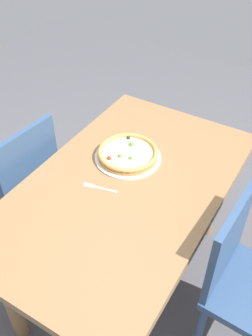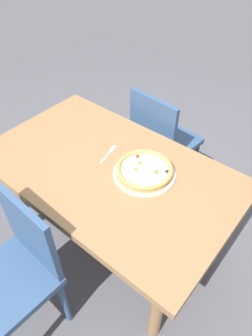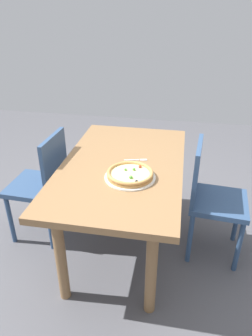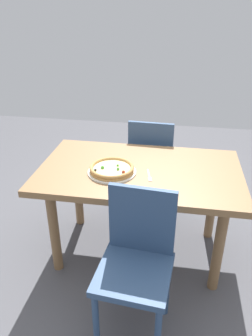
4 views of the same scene
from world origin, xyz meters
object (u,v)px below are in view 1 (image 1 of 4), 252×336
Objects in this scene: dining_table at (124,200)px; fork at (97,187)px; chair_near at (246,282)px; chair_far at (20,183)px; pizza at (128,153)px; plate at (128,157)px.

fork reaches higher than dining_table.
chair_near is 1.00× the size of chair_far.
dining_table is at bearing -154.47° from fork.
dining_table is at bearing -154.23° from pizza.
plate is at bearing -60.58° from chair_far.
pizza is at bearing -60.56° from chair_far.
dining_table is 0.65m from chair_near.
chair_far is at bearing -13.20° from fork.
chair_near is 0.79m from plate.
chair_far is 0.59m from fork.
plate is 2.02× the size of fork.
chair_far is at bearing 96.25° from dining_table.
plate is at bearing -104.98° from fork.
pizza is (0.00, 0.00, 0.03)m from plate.
pizza is (0.18, 0.09, 0.13)m from dining_table.
chair_far is 2.71× the size of plate.
chair_near is 0.78m from fork.
dining_table is 4.65× the size of pizza.
dining_table is 0.66m from chair_far.
chair_near is 5.46× the size of fork.
chair_far is (-0.07, 0.64, -0.14)m from dining_table.
fork is (-0.26, 0.01, -0.03)m from pizza.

